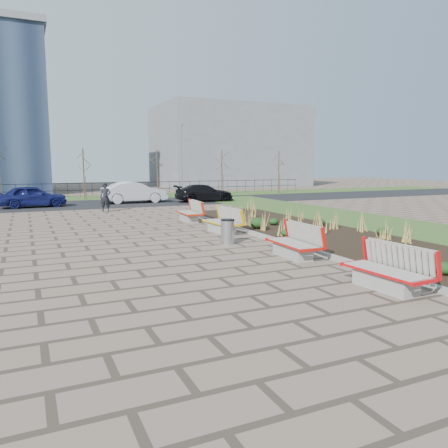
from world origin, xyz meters
name	(u,v)px	position (x,y,z in m)	size (l,w,h in m)	color
ground	(219,278)	(0.00, 0.00, 0.00)	(120.00, 120.00, 0.00)	#715E4D
planting_bed	(309,232)	(6.25, 5.00, 0.05)	(4.50, 18.00, 0.10)	black
planting_curb	(259,235)	(3.92, 5.00, 0.07)	(0.16, 18.00, 0.15)	gray
grass_verge_near	(395,226)	(11.00, 5.00, 0.02)	(5.00, 38.00, 0.04)	#33511E
grass_verge_far	(83,198)	(0.00, 28.00, 0.02)	(80.00, 5.00, 0.04)	#33511E
road	(93,204)	(0.00, 22.00, 0.01)	(80.00, 7.00, 0.02)	black
bench_a	(386,268)	(3.00, -2.49, 0.50)	(0.90, 2.10, 1.00)	red
bench_b	(292,241)	(3.00, 1.28, 0.50)	(0.90, 2.10, 1.00)	red
bench_c	(221,221)	(3.00, 6.55, 0.50)	(0.90, 2.10, 1.00)	#EDB70C
bench_d	(189,211)	(3.00, 10.52, 0.50)	(0.90, 2.10, 1.00)	red
litter_bin	(228,232)	(2.15, 4.11, 0.44)	(0.48, 0.48, 0.87)	#B2B2B7
pedestrian	(105,197)	(0.02, 16.71, 0.87)	(0.63, 0.41, 1.73)	black
car_blue	(32,196)	(-3.89, 21.27, 0.74)	(1.69, 4.21, 1.43)	#121751
car_silver	(135,192)	(2.93, 21.83, 0.79)	(1.62, 4.65, 1.53)	#BABCC2
car_black	(204,193)	(7.94, 20.70, 0.66)	(1.79, 4.41, 1.28)	black
tree_c	(84,174)	(0.00, 26.50, 2.04)	(1.40, 1.40, 4.00)	#4C3D2D
tree_d	(157,173)	(6.00, 26.50, 2.04)	(1.40, 1.40, 4.00)	#4C3D2D
tree_e	(222,173)	(12.00, 26.50, 2.04)	(1.40, 1.40, 4.00)	#4C3D2D
tree_f	(279,172)	(18.00, 26.50, 2.04)	(1.40, 1.40, 4.00)	#4C3D2D
lamp_east	(182,161)	(8.00, 26.00, 3.04)	(0.24, 0.60, 6.00)	gray
railing_fence	(80,190)	(0.00, 29.50, 0.64)	(44.00, 0.10, 1.20)	black
building_grey	(229,147)	(20.00, 42.00, 5.00)	(18.00, 12.00, 10.00)	slate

